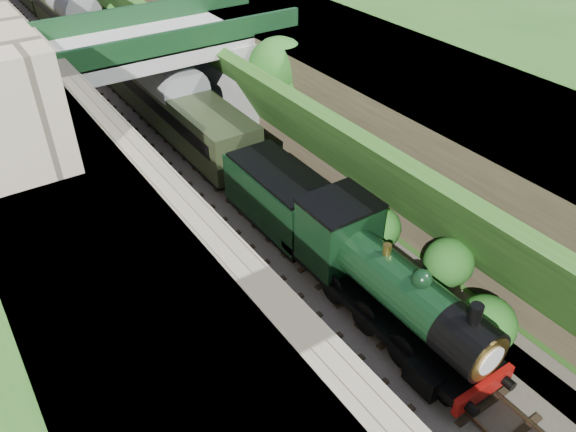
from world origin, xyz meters
The scene contains 14 objects.
ground centered at (0.00, 0.00, 0.00)m, with size 160.00×160.00×0.00m, color #1E4714.
trackbed centered at (0.00, 20.00, 0.10)m, with size 10.00×90.00×0.20m, color #473F38.
retaining_wall centered at (-5.50, 20.00, 3.50)m, with size 1.00×90.00×7.00m, color #756B56.
street_plateau_left centered at (-9.00, 20.00, 3.50)m, with size 6.00×90.00×7.00m, color #262628.
street_plateau_right centered at (9.50, 20.00, 3.12)m, with size 8.00×90.00×6.25m, color #262628.
embankment_slope centered at (4.98, 18.20, 2.72)m, with size 4.68×90.00×6.36m.
track_left centered at (-2.00, 20.00, 0.25)m, with size 2.50×90.00×0.20m.
track_right centered at (1.20, 20.00, 0.25)m, with size 2.50×90.00×0.20m.
road_bridge centered at (0.94, 24.00, 4.08)m, with size 16.00×6.40×7.25m.
tree centered at (5.91, 19.09, 4.65)m, with size 3.60×3.80×6.60m.
locomotive centered at (1.20, 4.51, 1.89)m, with size 3.10×10.22×3.83m.
tender centered at (1.20, 11.87, 1.62)m, with size 2.70×6.00×3.05m.
coach_front centered at (1.20, 24.47, 2.05)m, with size 2.90×18.00×3.70m.
coach_middle centered at (1.20, 43.27, 2.05)m, with size 2.90×18.00×3.70m.
Camera 1 is at (-10.70, -6.55, 16.44)m, focal length 35.00 mm.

